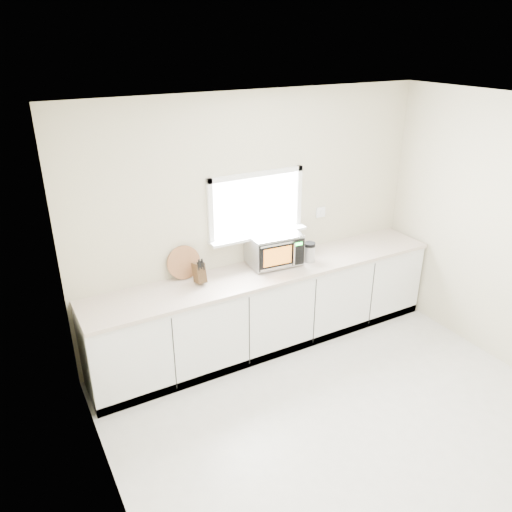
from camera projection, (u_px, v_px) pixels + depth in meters
ground at (368, 441)px, 4.26m from camera, size 4.00×4.00×0.00m
back_wall at (255, 221)px, 5.29m from camera, size 4.00×0.17×2.70m
cabinets at (268, 309)px, 5.43m from camera, size 3.92×0.60×0.88m
countertop at (269, 271)px, 5.24m from camera, size 3.92×0.64×0.04m
microwave at (273, 248)px, 5.30m from camera, size 0.57×0.48×0.35m
knife_block at (199, 272)px, 4.90m from camera, size 0.09×0.19×0.28m
cutting_board at (184, 262)px, 4.98m from camera, size 0.34×0.08×0.34m
coffee_grinder at (309, 252)px, 5.38m from camera, size 0.14×0.14×0.22m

